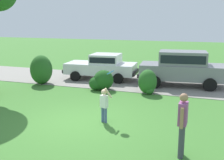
{
  "coord_description": "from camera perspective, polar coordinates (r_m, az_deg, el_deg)",
  "views": [
    {
      "loc": [
        4.19,
        -8.44,
        3.56
      ],
      "look_at": [
        0.41,
        2.24,
        1.1
      ],
      "focal_mm": 44.4,
      "sensor_mm": 36.0,
      "label": 1
    }
  ],
  "objects": [
    {
      "name": "driveway_strip",
      "position": [
        16.17,
        3.97,
        -0.47
      ],
      "size": [
        28.0,
        4.4,
        0.02
      ],
      "primitive_type": "cube",
      "color": "gray",
      "rests_on": "ground"
    },
    {
      "name": "parked_sedan",
      "position": [
        16.87,
        -1.97,
        2.99
      ],
      "size": [
        4.53,
        2.37,
        1.56
      ],
      "color": "white",
      "rests_on": "ground"
    },
    {
      "name": "parked_suv",
      "position": [
        15.58,
        14.26,
        2.69
      ],
      "size": [
        4.86,
        2.46,
        1.92
      ],
      "color": "gray",
      "rests_on": "ground"
    },
    {
      "name": "ground_plane",
      "position": [
        10.07,
        -6.55,
        -8.53
      ],
      "size": [
        80.0,
        80.0,
        0.0
      ],
      "primitive_type": "plane",
      "color": "#3D752D"
    },
    {
      "name": "adult_onlooker",
      "position": [
        7.49,
        14.33,
        -8.3
      ],
      "size": [
        0.23,
        0.53,
        1.74
      ],
      "color": "#3F3F4C",
      "rests_on": "ground"
    },
    {
      "name": "frisbee",
      "position": [
        9.73,
        -0.34,
        1.57
      ],
      "size": [
        0.26,
        0.28,
        0.18
      ],
      "color": "#337FDB"
    },
    {
      "name": "shrub_near_tree",
      "position": [
        16.12,
        -14.35,
        2.08
      ],
      "size": [
        1.2,
        1.3,
        1.64
      ],
      "color": "#286023",
      "rests_on": "ground"
    },
    {
      "name": "child_thrower",
      "position": [
        9.74,
        -1.64,
        -4.73
      ],
      "size": [
        0.48,
        0.24,
        1.29
      ],
      "color": "#4C608C",
      "rests_on": "ground"
    },
    {
      "name": "shrub_centre_left",
      "position": [
        14.36,
        -2.17,
        -0.18
      ],
      "size": [
        1.23,
        1.09,
        1.03
      ],
      "color": "#1E511C",
      "rests_on": "ground"
    },
    {
      "name": "shrub_centre",
      "position": [
        13.72,
        7.36,
        -0.47
      ],
      "size": [
        0.91,
        0.97,
        1.19
      ],
      "color": "#286023",
      "rests_on": "ground"
    }
  ]
}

